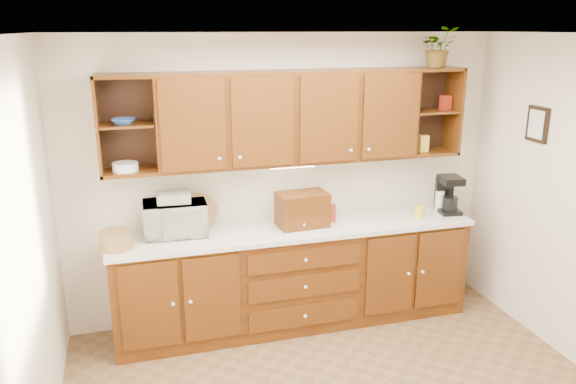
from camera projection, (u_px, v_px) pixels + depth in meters
ceiling at (369, 34)px, 3.18m from camera, size 4.00×4.00×0.00m
back_wall at (286, 179)px, 5.16m from camera, size 4.00×0.00×4.00m
left_wall at (17, 286)px, 3.02m from camera, size 0.00×3.50×3.50m
base_cabinets at (295, 277)px, 5.12m from camera, size 3.20×0.60×0.90m
countertop at (295, 229)px, 4.98m from camera, size 3.24×0.64×0.04m
upper_cabinets at (292, 117)px, 4.85m from camera, size 3.20×0.33×0.80m
undercabinet_light at (292, 166)px, 4.91m from camera, size 0.40×0.05×0.02m
framed_picture at (538, 124)px, 4.75m from camera, size 0.03×0.24×0.30m
wicker_basket at (116, 240)px, 4.46m from camera, size 0.30×0.30×0.15m
microwave at (175, 218)px, 4.75m from camera, size 0.53×0.37×0.29m
towel_stack at (174, 197)px, 4.70m from camera, size 0.29×0.22×0.08m
wine_bottle at (286, 211)px, 4.97m from camera, size 0.09×0.09×0.27m
woven_tray at (201, 228)px, 4.92m from camera, size 0.33×0.11×0.32m
bread_box at (302, 209)px, 4.95m from camera, size 0.45×0.30×0.30m
mug_tree at (302, 221)px, 4.98m from camera, size 0.27×0.27×0.31m
canister_red at (330, 213)px, 5.10m from camera, size 0.14×0.14×0.15m
canister_white at (439, 201)px, 5.38m from camera, size 0.10×0.10×0.20m
canister_yellow at (419, 212)px, 5.22m from camera, size 0.10×0.10×0.10m
coffee_maker at (448, 195)px, 5.33m from camera, size 0.22×0.27×0.36m
bowl_stack at (123, 121)px, 4.43m from camera, size 0.21×0.21×0.05m
plate_stack at (125, 167)px, 4.53m from camera, size 0.21×0.21×0.07m
pantry_box_yellow at (423, 143)px, 5.24m from camera, size 0.09×0.07×0.15m
pantry_box_red at (445, 103)px, 5.21m from camera, size 0.11×0.10×0.13m
potted_plant at (439, 47)px, 4.99m from camera, size 0.36×0.33×0.36m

